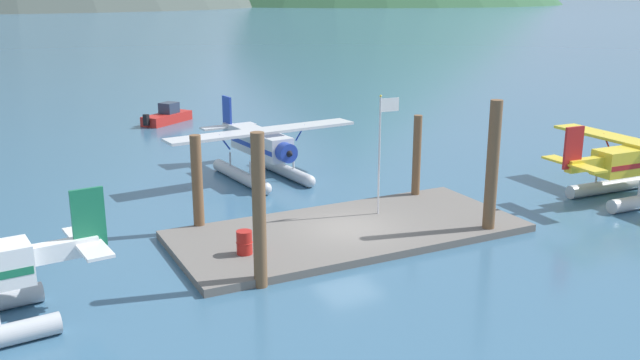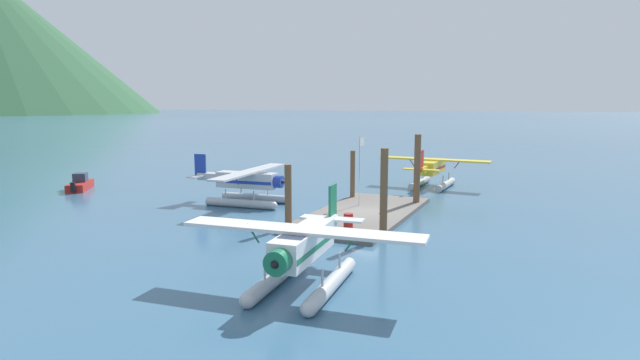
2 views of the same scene
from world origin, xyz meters
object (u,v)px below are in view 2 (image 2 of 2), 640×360
object	(u,v)px
seaplane_silver_bow_centre	(247,185)
fuel_drum	(348,221)
seaplane_yellow_stbd_aft	(433,171)
flagpole	(360,162)
seaplane_white_port_aft	(303,252)
boat_red_open_north	(80,184)

from	to	relation	value
seaplane_silver_bow_centre	fuel_drum	bearing A→B (deg)	-115.32
fuel_drum	seaplane_yellow_stbd_aft	size ratio (longest dim) A/B	0.08
flagpole	fuel_drum	distance (m)	7.72
flagpole	seaplane_silver_bow_centre	size ratio (longest dim) A/B	0.49
seaplane_yellow_stbd_aft	seaplane_white_port_aft	xyz separation A→B (m)	(-29.07, -0.69, 0.00)
seaplane_yellow_stbd_aft	boat_red_open_north	world-z (taller)	seaplane_yellow_stbd_aft
seaplane_yellow_stbd_aft	seaplane_silver_bow_centre	world-z (taller)	same
fuel_drum	seaplane_white_port_aft	size ratio (longest dim) A/B	0.08
fuel_drum	seaplane_silver_bow_centre	world-z (taller)	seaplane_silver_bow_centre
seaplane_yellow_stbd_aft	fuel_drum	bearing A→B (deg)	177.02
fuel_drum	boat_red_open_north	size ratio (longest dim) A/B	0.21
flagpole	seaplane_silver_bow_centre	bearing A→B (deg)	103.45
seaplane_white_port_aft	boat_red_open_north	world-z (taller)	seaplane_white_port_aft
boat_red_open_north	seaplane_white_port_aft	bearing A→B (deg)	-115.37
seaplane_white_port_aft	seaplane_silver_bow_centre	size ratio (longest dim) A/B	1.00
fuel_drum	seaplane_silver_bow_centre	xyz separation A→B (m)	(4.91, 10.37, 0.84)
seaplane_silver_bow_centre	seaplane_white_port_aft	bearing A→B (deg)	-140.32
flagpole	boat_red_open_north	bearing A→B (deg)	95.01
flagpole	seaplane_white_port_aft	bearing A→B (deg)	-168.06
seaplane_yellow_stbd_aft	seaplane_silver_bow_centre	xyz separation A→B (m)	(-14.51, 11.38, 0.00)
flagpole	seaplane_yellow_stbd_aft	distance (m)	12.93
seaplane_white_port_aft	seaplane_silver_bow_centre	distance (m)	18.91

